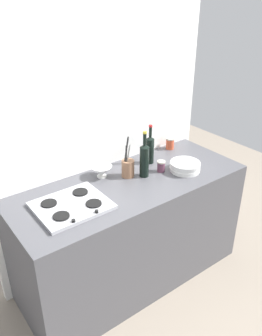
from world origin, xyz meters
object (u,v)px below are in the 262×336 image
object	(u,v)px
wine_bottle_leftmost	(144,159)
plate_stack	(185,166)
condiment_jar_front	(170,143)
utensil_crock	(128,168)
stovetop_hob	(72,205)
wine_bottle_mid_left	(150,149)
condiment_jar_rear	(161,166)
mixing_bowl	(102,171)

from	to	relation	value
wine_bottle_leftmost	plate_stack	bearing A→B (deg)	-22.35
condiment_jar_front	utensil_crock	bearing A→B (deg)	-162.88
stovetop_hob	wine_bottle_mid_left	world-z (taller)	wine_bottle_mid_left
wine_bottle_leftmost	condiment_jar_front	xyz separation A→B (m)	(0.50, 0.25, -0.09)
wine_bottle_leftmost	condiment_jar_front	size ratio (longest dim) A/B	3.53
plate_stack	wine_bottle_leftmost	bearing A→B (deg)	157.65
wine_bottle_leftmost	condiment_jar_rear	distance (m)	0.18
plate_stack	utensil_crock	world-z (taller)	utensil_crock
plate_stack	mixing_bowl	xyz separation A→B (m)	(-0.57, 0.31, 0.01)
mixing_bowl	condiment_jar_rear	distance (m)	0.46
condiment_jar_front	stovetop_hob	bearing A→B (deg)	-165.21
mixing_bowl	plate_stack	bearing A→B (deg)	-28.25
utensil_crock	condiment_jar_rear	size ratio (longest dim) A/B	3.76
condiment_jar_rear	wine_bottle_mid_left	bearing A→B (deg)	81.76
utensil_crock	condiment_jar_rear	xyz separation A→B (m)	(0.25, -0.09, -0.03)
plate_stack	wine_bottle_mid_left	bearing A→B (deg)	115.41
wine_bottle_mid_left	condiment_jar_front	xyz separation A→B (m)	(0.32, 0.11, -0.07)
stovetop_hob	wine_bottle_mid_left	xyz separation A→B (m)	(0.82, 0.19, 0.11)
wine_bottle_leftmost	condiment_jar_rear	bearing A→B (deg)	-9.31
wine_bottle_leftmost	condiment_jar_rear	size ratio (longest dim) A/B	4.12
condiment_jar_front	condiment_jar_rear	world-z (taller)	condiment_jar_front
stovetop_hob	mixing_bowl	distance (m)	0.44
condiment_jar_rear	wine_bottle_leftmost	bearing A→B (deg)	170.69
stovetop_hob	mixing_bowl	xyz separation A→B (m)	(0.38, 0.23, 0.04)
plate_stack	wine_bottle_mid_left	xyz separation A→B (m)	(-0.13, 0.27, 0.09)
wine_bottle_mid_left	stovetop_hob	bearing A→B (deg)	-166.64
stovetop_hob	wine_bottle_leftmost	world-z (taller)	wine_bottle_leftmost
wine_bottle_mid_left	condiment_jar_rear	bearing A→B (deg)	-98.24
utensil_crock	condiment_jar_front	xyz separation A→B (m)	(0.60, 0.18, -0.02)
plate_stack	utensil_crock	bearing A→B (deg)	154.34
wine_bottle_mid_left	condiment_jar_front	world-z (taller)	wine_bottle_mid_left
utensil_crock	condiment_jar_rear	distance (m)	0.27
stovetop_hob	utensil_crock	world-z (taller)	utensil_crock
plate_stack	condiment_jar_rear	world-z (taller)	condiment_jar_rear
wine_bottle_mid_left	plate_stack	bearing A→B (deg)	-64.59
mixing_bowl	utensil_crock	size ratio (longest dim) A/B	0.49
mixing_bowl	stovetop_hob	bearing A→B (deg)	-148.94
utensil_crock	mixing_bowl	bearing A→B (deg)	145.84
stovetop_hob	mixing_bowl	world-z (taller)	mixing_bowl
wine_bottle_mid_left	utensil_crock	world-z (taller)	utensil_crock
wine_bottle_leftmost	utensil_crock	xyz separation A→B (m)	(-0.10, 0.07, -0.07)
condiment_jar_front	plate_stack	bearing A→B (deg)	-116.54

